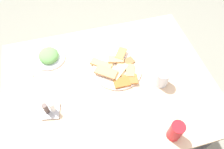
# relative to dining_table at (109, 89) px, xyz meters

# --- Properties ---
(ground_plane) EXTENTS (6.00, 6.00, 0.00)m
(ground_plane) POSITION_rel_dining_table_xyz_m (0.00, 0.00, -0.67)
(ground_plane) COLOR gray
(dining_table) EXTENTS (1.21, 0.93, 0.75)m
(dining_table) POSITION_rel_dining_table_xyz_m (0.00, 0.00, 0.00)
(dining_table) COLOR beige
(dining_table) RESTS_ON ground_plane
(pide_platter) EXTENTS (0.30, 0.30, 0.04)m
(pide_platter) POSITION_rel_dining_table_xyz_m (-0.07, -0.07, 0.09)
(pide_platter) COLOR white
(pide_platter) RESTS_ON dining_table
(salad_plate_greens) EXTENTS (0.20, 0.20, 0.06)m
(salad_plate_greens) POSITION_rel_dining_table_xyz_m (0.31, -0.28, 0.10)
(salad_plate_greens) COLOR white
(salad_plate_greens) RESTS_ON dining_table
(soda_can) EXTENTS (0.08, 0.08, 0.12)m
(soda_can) POSITION_rel_dining_table_xyz_m (-0.23, 0.38, 0.14)
(soda_can) COLOR red
(soda_can) RESTS_ON dining_table
(drinking_glass) EXTENTS (0.08, 0.08, 0.10)m
(drinking_glass) POSITION_rel_dining_table_xyz_m (-0.29, 0.08, 0.13)
(drinking_glass) COLOR silver
(drinking_glass) RESTS_ON dining_table
(paper_napkin) EXTENTS (0.18, 0.18, 0.00)m
(paper_napkin) POSITION_rel_dining_table_xyz_m (0.50, -0.16, 0.08)
(paper_napkin) COLOR white
(paper_napkin) RESTS_ON dining_table
(fork) EXTENTS (0.18, 0.09, 0.00)m
(fork) POSITION_rel_dining_table_xyz_m (0.50, -0.18, 0.08)
(fork) COLOR silver
(fork) RESTS_ON paper_napkin
(spoon) EXTENTS (0.17, 0.07, 0.00)m
(spoon) POSITION_rel_dining_table_xyz_m (0.50, -0.14, 0.08)
(spoon) COLOR silver
(spoon) RESTS_ON paper_napkin
(condiment_caddy) EXTENTS (0.11, 0.11, 0.08)m
(condiment_caddy) POSITION_rel_dining_table_xyz_m (0.34, 0.10, 0.10)
(condiment_caddy) COLOR #B2B2B7
(condiment_caddy) RESTS_ON dining_table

